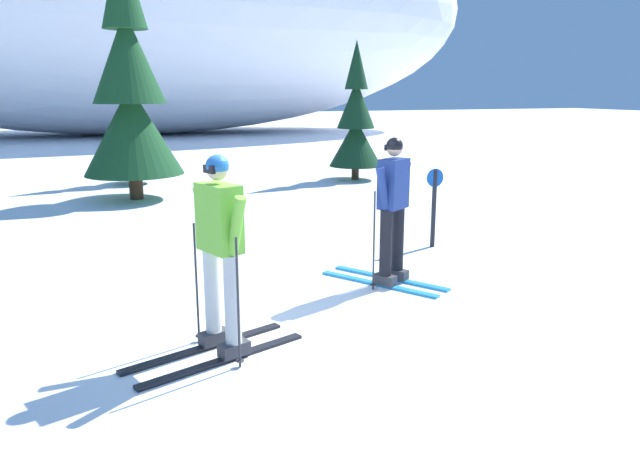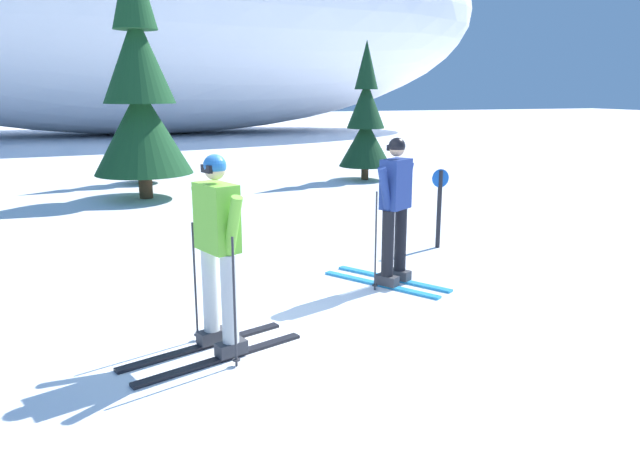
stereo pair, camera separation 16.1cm
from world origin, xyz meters
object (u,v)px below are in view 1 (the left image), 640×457
pine_tree_center (130,93)px  pine_tree_far_right (356,122)px  skier_navy_jacket (392,209)px  skier_lime_jacket (220,251)px  trail_marker_post (434,202)px  pine_tree_center_right (131,132)px

pine_tree_center → pine_tree_far_right: pine_tree_center is taller
pine_tree_center → skier_navy_jacket: bearing=-71.2°
skier_lime_jacket → trail_marker_post: bearing=35.1°
skier_lime_jacket → trail_marker_post: size_ratio=1.51×
skier_navy_jacket → pine_tree_center_right: bearing=103.8°
skier_lime_jacket → pine_tree_center_right: bearing=90.1°
skier_lime_jacket → pine_tree_center: size_ratio=0.33×
pine_tree_center_right → pine_tree_far_right: 5.87m
trail_marker_post → pine_tree_far_right: bearing=75.6°
skier_navy_jacket → pine_tree_far_right: bearing=68.9°
skier_navy_jacket → pine_tree_far_right: (3.29, 8.51, 0.58)m
pine_tree_center_right → pine_tree_center: bearing=-92.8°
skier_navy_jacket → pine_tree_far_right: pine_tree_far_right is taller
skier_lime_jacket → trail_marker_post: skier_lime_jacket is taller
skier_navy_jacket → pine_tree_far_right: 9.14m
skier_navy_jacket → trail_marker_post: (1.46, 1.42, -0.26)m
pine_tree_center → trail_marker_post: (4.00, -6.04, -1.63)m
skier_navy_jacket → pine_tree_center: pine_tree_center is taller
skier_navy_jacket → pine_tree_center: size_ratio=0.33×
skier_lime_jacket → skier_navy_jacket: bearing=28.2°
skier_navy_jacket → skier_lime_jacket: size_ratio=1.00×
pine_tree_center_right → pine_tree_far_right: size_ratio=0.86×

